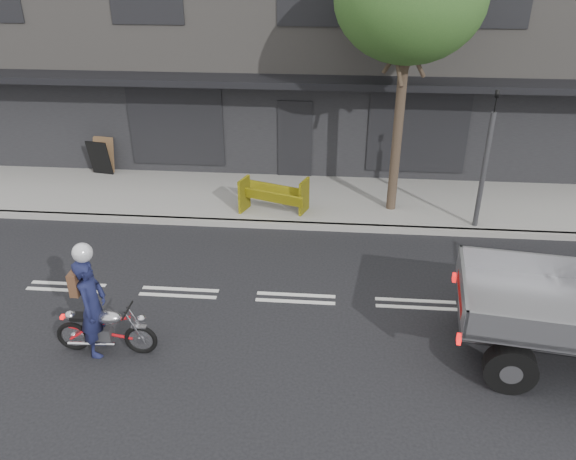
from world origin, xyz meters
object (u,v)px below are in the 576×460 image
Objects in this scene: traffic_light_pole at (484,168)px; rider at (93,307)px; motorcycle at (105,329)px; sandwich_board at (99,158)px; construction_barrier at (273,198)px.

rider is at bearing -145.02° from traffic_light_pole.
motorcycle is 0.47m from rider.
traffic_light_pole is 10.83m from sandwich_board.
motorcycle is 5.88m from construction_barrier.
motorcycle is at bearing -90.60° from rider.
traffic_light_pole reaches higher than sandwich_board.
traffic_light_pole reaches higher than rider.
motorcycle is at bearing -144.48° from traffic_light_pole.
rider reaches higher than sandwich_board.
construction_barrier is at bearing -12.76° from sandwich_board.
construction_barrier is at bearing 66.22° from motorcycle.
rider is at bearing 179.40° from motorcycle.
sandwich_board is at bearing 111.48° from motorcycle.
rider reaches higher than construction_barrier.
motorcycle is 1.08× the size of construction_barrier.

